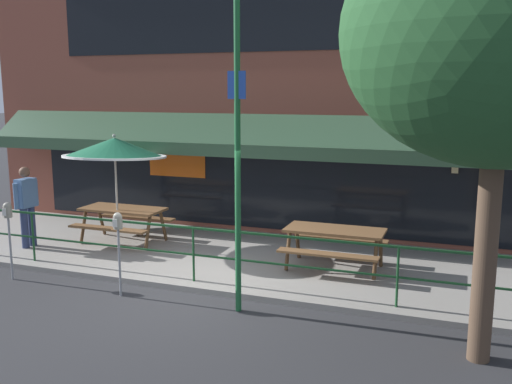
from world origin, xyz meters
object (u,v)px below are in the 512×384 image
object	(u,v)px
pedestrian_walking	(27,202)
parking_meter_near	(8,217)
picnic_table_centre	(335,237)
street_sign_pole	(238,153)
parking_meter_far	(118,229)
patio_umbrella_left	(115,148)
picnic_table_left	(123,215)

from	to	relation	value
pedestrian_walking	parking_meter_near	size ratio (longest dim) A/B	1.20
pedestrian_walking	picnic_table_centre	bearing A→B (deg)	6.60
pedestrian_walking	street_sign_pole	distance (m)	5.79
pedestrian_walking	parking_meter_far	size ratio (longest dim) A/B	1.20
patio_umbrella_left	parking_meter_far	distance (m)	3.09
parking_meter_near	street_sign_pole	bearing A→B (deg)	0.59
parking_meter_near	parking_meter_far	size ratio (longest dim) A/B	1.00
patio_umbrella_left	street_sign_pole	distance (m)	4.40
patio_umbrella_left	parking_meter_near	bearing A→B (deg)	-105.83
street_sign_pole	parking_meter_near	bearing A→B (deg)	-179.41
pedestrian_walking	parking_meter_near	world-z (taller)	pedestrian_walking
picnic_table_centre	patio_umbrella_left	xyz separation A→B (m)	(-4.72, 0.05, 1.47)
picnic_table_left	patio_umbrella_left	bearing A→B (deg)	-90.00
parking_meter_near	street_sign_pole	xyz separation A→B (m)	(4.39, 0.05, 1.31)
parking_meter_far	street_sign_pole	size ratio (longest dim) A/B	0.30
picnic_table_left	patio_umbrella_left	xyz separation A→B (m)	(0.00, -0.20, 1.47)
pedestrian_walking	parking_meter_far	distance (m)	3.70
picnic_table_left	picnic_table_centre	size ratio (longest dim) A/B	1.00
parking_meter_far	picnic_table_left	bearing A→B (deg)	122.16
patio_umbrella_left	parking_meter_near	xyz separation A→B (m)	(-0.67, -2.37, -1.03)
picnic_table_centre	pedestrian_walking	size ratio (longest dim) A/B	1.05
picnic_table_left	patio_umbrella_left	distance (m)	1.49
patio_umbrella_left	pedestrian_walking	world-z (taller)	patio_umbrella_left
picnic_table_left	street_sign_pole	bearing A→B (deg)	-34.18
picnic_table_centre	street_sign_pole	size ratio (longest dim) A/B	0.38
parking_meter_far	street_sign_pole	xyz separation A→B (m)	(2.08, 0.08, 1.31)
patio_umbrella_left	pedestrian_walking	size ratio (longest dim) A/B	1.39
picnic_table_left	street_sign_pole	size ratio (longest dim) A/B	0.38
patio_umbrella_left	parking_meter_far	bearing A→B (deg)	-55.72
parking_meter_near	street_sign_pole	world-z (taller)	street_sign_pole
pedestrian_walking	parking_meter_near	xyz separation A→B (m)	(1.01, -1.58, 0.09)
pedestrian_walking	parking_meter_far	xyz separation A→B (m)	(3.33, -1.62, 0.09)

